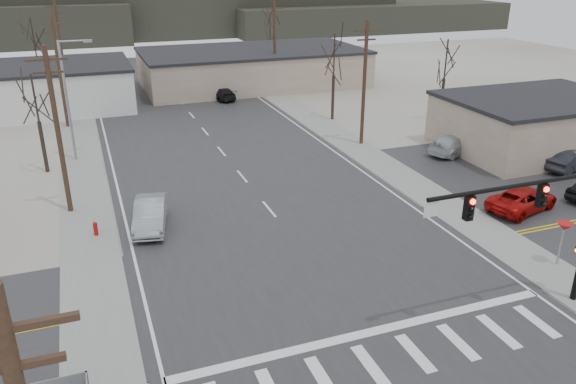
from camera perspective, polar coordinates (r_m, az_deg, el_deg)
name	(u,v)px	position (r m, az deg, el deg)	size (l,w,h in m)	color
ground	(321,272)	(28.07, 3.34, -8.14)	(140.00, 140.00, 0.00)	beige
main_road	(238,172)	(40.90, -5.06, 2.03)	(18.00, 110.00, 0.05)	#29292C
cross_road	(321,272)	(28.06, 3.35, -8.11)	(90.00, 10.00, 0.04)	#29292C
parking_lot	(548,179)	(43.40, 24.91, 1.16)	(18.00, 20.00, 0.03)	#29292C
sidewalk_left	(82,167)	(44.38, -20.16, 2.38)	(3.00, 90.00, 0.06)	gray
sidewalk_right	(341,138)	(48.89, 5.41, 5.49)	(3.00, 90.00, 0.06)	gray
traffic_signal_mast	(559,212)	(25.69, 25.81, -1.87)	(8.95, 0.43, 7.20)	black
fire_hydrant	(96,229)	(33.07, -18.97, -3.54)	(0.24, 0.24, 0.87)	#A50C0C
yield_sign	(564,228)	(30.84, 26.25, -3.33)	(0.80, 0.80, 2.35)	gray
building_left_far	(17,89)	(63.47, -25.86, 9.41)	(22.30, 12.30, 4.50)	silver
building_right_far	(252,67)	(70.01, -3.64, 12.55)	(26.30, 14.30, 4.30)	tan
building_lot	(536,123)	(49.54, 23.89, 6.44)	(14.30, 10.30, 4.30)	tan
upole_left_b	(58,129)	(35.24, -22.36, 5.91)	(2.20, 0.30, 10.00)	#452D20
upole_left_c	(59,70)	(54.79, -22.21, 11.41)	(2.20, 0.30, 10.00)	#452D20
upole_left_d	(60,41)	(74.58, -22.14, 14.00)	(2.20, 0.30, 10.00)	#452D20
upole_right_a	(364,82)	(46.28, 7.76, 11.05)	(2.20, 0.30, 10.00)	#452D20
upole_right_b	(275,45)	(66.23, -1.37, 14.70)	(2.20, 0.30, 10.00)	#452D20
streetlight_main	(69,94)	(44.98, -21.35, 9.21)	(2.40, 0.25, 9.00)	gray
tree_left_near	(35,101)	(43.09, -24.28, 8.43)	(3.30, 3.30, 7.35)	#32261F
tree_right_mid	(334,57)	(53.64, 4.71, 13.52)	(3.74, 3.74, 8.33)	#32261F
tree_left_far	(34,39)	(68.60, -24.42, 13.94)	(3.96, 3.96, 8.82)	#32261F
tree_right_far	(270,29)	(78.58, -1.85, 16.20)	(3.52, 3.52, 7.84)	#32261F
tree_lot	(446,62)	(55.06, 15.75, 12.64)	(3.52, 3.52, 7.84)	#32261F
hill_center	(201,11)	(121.01, -8.86, 17.70)	(80.00, 18.00, 9.00)	#333026
hill_right	(368,17)	(127.55, 8.08, 17.19)	(60.00, 18.00, 5.50)	#333026
sedan_crossing	(150,214)	(33.05, -13.82, -2.18)	(1.69, 4.85, 1.60)	gray
car_far_a	(222,93)	(62.79, -6.76, 9.92)	(1.85, 4.56, 1.32)	black
car_far_b	(103,82)	(71.26, -18.25, 10.55)	(1.77, 4.41, 1.50)	black
car_parked_red	(522,199)	(37.18, 22.72, -0.71)	(2.30, 5.00, 1.39)	#A20B08
car_parked_dark_b	(571,159)	(45.87, 26.80, 2.97)	(1.65, 4.73, 1.56)	black
car_parked_silver	(457,145)	(46.37, 16.75, 4.64)	(2.09, 5.15, 1.49)	#B5BCC1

